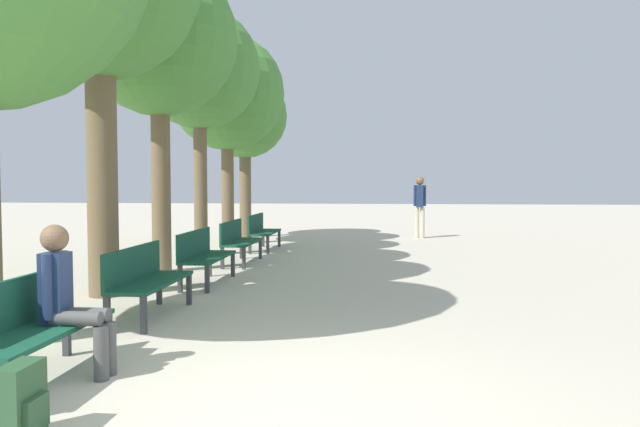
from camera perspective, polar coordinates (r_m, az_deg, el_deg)
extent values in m
plane|color=beige|center=(4.46, -5.82, -18.14)|extent=(80.00, 80.00, 0.00)
cube|color=#144733|center=(5.47, -24.18, -9.80)|extent=(0.49, 1.65, 0.04)
cube|color=#144733|center=(5.54, -26.26, -7.39)|extent=(0.04, 1.65, 0.39)
cube|color=#38383D|center=(4.78, -26.76, -14.44)|extent=(0.06, 0.06, 0.40)
cube|color=#38383D|center=(6.10, -18.79, -10.49)|extent=(0.06, 0.06, 0.40)
cube|color=#38383D|center=(6.27, -22.16, -10.18)|extent=(0.06, 0.06, 0.40)
cube|color=#144733|center=(7.61, -15.11, -6.08)|extent=(0.49, 1.65, 0.04)
cube|color=#144733|center=(7.66, -16.71, -4.40)|extent=(0.04, 1.65, 0.39)
cube|color=#38383D|center=(6.86, -15.83, -8.94)|extent=(0.06, 0.06, 0.40)
cube|color=#38383D|center=(8.31, -11.89, -6.82)|extent=(0.06, 0.06, 0.40)
cube|color=#38383D|center=(7.02, -18.90, -8.73)|extent=(0.06, 0.06, 0.40)
cube|color=#38383D|center=(8.43, -14.49, -6.70)|extent=(0.06, 0.06, 0.40)
cube|color=#144733|center=(9.88, -10.17, -3.96)|extent=(0.49, 1.65, 0.04)
cube|color=#144733|center=(9.92, -11.43, -2.68)|extent=(0.04, 1.65, 0.39)
cube|color=#38383D|center=(9.11, -10.28, -5.94)|extent=(0.06, 0.06, 0.40)
cube|color=#38383D|center=(10.60, -7.97, -4.67)|extent=(0.06, 0.06, 0.40)
cube|color=#38383D|center=(9.23, -12.67, -5.85)|extent=(0.06, 0.06, 0.40)
cube|color=#38383D|center=(10.70, -10.06, -4.61)|extent=(0.06, 0.06, 0.40)
cube|color=#144733|center=(12.20, -7.10, -2.62)|extent=(0.49, 1.65, 0.04)
cube|color=#144733|center=(12.23, -8.14, -1.59)|extent=(0.04, 1.65, 0.39)
cube|color=#38383D|center=(11.42, -6.98, -4.11)|extent=(0.06, 0.06, 0.40)
cube|color=#38383D|center=(12.94, -5.48, -3.27)|extent=(0.06, 0.06, 0.40)
cube|color=#38383D|center=(11.51, -8.92, -4.07)|extent=(0.06, 0.06, 0.40)
cube|color=#38383D|center=(13.02, -7.20, -3.24)|extent=(0.06, 0.06, 0.40)
cube|color=#144733|center=(14.54, -5.03, -1.71)|extent=(0.49, 1.65, 0.04)
cube|color=#144733|center=(14.57, -5.90, -0.85)|extent=(0.04, 1.65, 0.39)
cube|color=#38383D|center=(13.77, -4.80, -2.89)|extent=(0.06, 0.06, 0.40)
cube|color=#38383D|center=(15.29, -3.75, -2.30)|extent=(0.06, 0.06, 0.40)
cube|color=#38383D|center=(13.84, -6.43, -2.87)|extent=(0.06, 0.06, 0.40)
cube|color=#38383D|center=(15.36, -5.22, -2.28)|extent=(0.06, 0.06, 0.40)
cylinder|color=brown|center=(9.15, -19.30, 4.14)|extent=(0.42, 0.42, 3.63)
cylinder|color=brown|center=(11.30, -14.34, 3.23)|extent=(0.33, 0.33, 3.35)
sphere|color=#478438|center=(11.57, -14.50, 15.31)|extent=(2.72, 2.72, 2.72)
cylinder|color=brown|center=(13.59, -10.87, 3.10)|extent=(0.29, 0.29, 3.29)
sphere|color=#478438|center=(13.80, -10.97, 12.92)|extent=(2.57, 2.57, 2.57)
cylinder|color=brown|center=(15.89, -8.44, 2.62)|extent=(0.31, 0.31, 3.03)
sphere|color=#478438|center=(16.04, -8.50, 10.89)|extent=(2.89, 2.89, 2.89)
cylinder|color=brown|center=(17.89, -6.84, 2.30)|extent=(0.33, 0.33, 2.80)
sphere|color=#478438|center=(17.98, -6.89, 8.88)|extent=(2.40, 2.40, 2.40)
cylinder|color=#4C4C4C|center=(5.45, -21.42, -8.93)|extent=(0.41, 0.12, 0.12)
cylinder|color=#4C4C4C|center=(5.42, -19.38, -11.98)|extent=(0.12, 0.12, 0.44)
cylinder|color=#4C4C4C|center=(5.57, -20.73, -8.64)|extent=(0.41, 0.12, 0.12)
cylinder|color=#4C4C4C|center=(5.55, -18.73, -11.62)|extent=(0.12, 0.12, 0.44)
cube|color=navy|center=(5.56, -23.02, -6.29)|extent=(0.19, 0.22, 0.58)
cylinder|color=navy|center=(5.45, -23.65, -6.17)|extent=(0.09, 0.09, 0.53)
cylinder|color=navy|center=(5.67, -22.43, -5.81)|extent=(0.09, 0.09, 0.53)
sphere|color=brown|center=(5.51, -23.11, -2.09)|extent=(0.22, 0.22, 0.22)
cube|color=#284C2D|center=(4.44, -25.73, -15.25)|extent=(0.17, 0.34, 0.48)
cube|color=#284C2D|center=(4.41, -24.50, -16.33)|extent=(0.04, 0.24, 0.21)
cylinder|color=beige|center=(17.76, 8.84, -0.83)|extent=(0.13, 0.13, 0.87)
cylinder|color=beige|center=(17.77, 9.34, -0.83)|extent=(0.13, 0.13, 0.87)
cube|color=navy|center=(17.73, 9.11, 1.58)|extent=(0.21, 0.25, 0.62)
cylinder|color=navy|center=(17.73, 8.69, 1.63)|extent=(0.09, 0.09, 0.59)
cylinder|color=navy|center=(17.74, 9.53, 1.63)|extent=(0.09, 0.09, 0.59)
sphere|color=brown|center=(17.73, 9.12, 2.98)|extent=(0.24, 0.24, 0.24)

